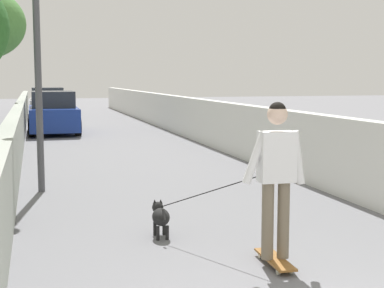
{
  "coord_description": "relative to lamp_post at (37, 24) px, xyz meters",
  "views": [
    {
      "loc": [
        -3.07,
        2.34,
        2.04
      ],
      "look_at": [
        5.45,
        -0.04,
        1.0
      ],
      "focal_mm": 53.17,
      "sensor_mm": 36.0,
      "label": 1
    }
  ],
  "objects": [
    {
      "name": "ground_plane",
      "position": [
        6.66,
        -2.24,
        -2.96
      ],
      "size": [
        80.0,
        80.0,
        0.0
      ],
      "primitive_type": "plane",
      "color": "slate"
    },
    {
      "name": "wall_left",
      "position": [
        4.66,
        0.55,
        -2.38
      ],
      "size": [
        48.0,
        0.3,
        1.16
      ],
      "primitive_type": "cube",
      "color": "#999E93",
      "rests_on": "ground"
    },
    {
      "name": "fence_right",
      "position": [
        4.66,
        -5.04,
        -2.28
      ],
      "size": [
        48.0,
        0.3,
        1.36
      ],
      "primitive_type": "cube",
      "color": "silver",
      "rests_on": "ground"
    },
    {
      "name": "lamp_post",
      "position": [
        0.0,
        0.0,
        0.0
      ],
      "size": [
        0.36,
        0.36,
        4.33
      ],
      "color": "#4C4C51",
      "rests_on": "ground"
    },
    {
      "name": "skateboard",
      "position": [
        -4.89,
        -2.38,
        -2.89
      ],
      "size": [
        0.81,
        0.24,
        0.08
      ],
      "color": "brown",
      "rests_on": "ground"
    },
    {
      "name": "person_skateboarder",
      "position": [
        -4.89,
        -2.38,
        -1.88
      ],
      "size": [
        0.24,
        0.71,
        1.7
      ],
      "color": "#726651",
      "rests_on": "skateboard"
    },
    {
      "name": "dog",
      "position": [
        -3.45,
        -1.43,
        -2.69
      ],
      "size": [
        1.73,
        1.08,
        1.06
      ],
      "color": "black",
      "rests_on": "ground"
    },
    {
      "name": "car_near",
      "position": [
        10.99,
        -0.6,
        -2.25
      ],
      "size": [
        3.83,
        1.8,
        1.54
      ],
      "color": "navy",
      "rests_on": "ground"
    },
    {
      "name": "car_far",
      "position": [
        19.01,
        -0.6,
        -2.25
      ],
      "size": [
        4.03,
        1.8,
        1.54
      ],
      "color": "silver",
      "rests_on": "ground"
    }
  ]
}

